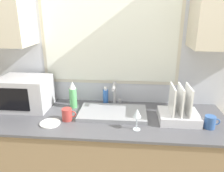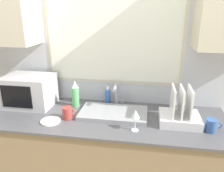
# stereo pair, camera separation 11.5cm
# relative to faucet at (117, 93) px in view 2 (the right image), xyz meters

# --- Properties ---
(countertop) EXTENTS (1.97, 0.69, 0.93)m
(countertop) POSITION_rel_faucet_xyz_m (-0.05, -0.21, -0.60)
(countertop) COLOR #8C7251
(countertop) RESTS_ON ground_plane
(wall_back) EXTENTS (6.00, 0.38, 2.60)m
(wall_back) POSITION_rel_faucet_xyz_m (-0.05, 0.11, 0.36)
(wall_back) COLOR silver
(wall_back) RESTS_ON ground_plane
(sink_basin) EXTENTS (0.56, 0.32, 0.03)m
(sink_basin) POSITION_rel_faucet_xyz_m (-0.00, -0.16, -0.12)
(sink_basin) COLOR gray
(sink_basin) RESTS_ON countertop
(faucet) EXTENTS (0.08, 0.18, 0.23)m
(faucet) POSITION_rel_faucet_xyz_m (0.00, 0.00, 0.00)
(faucet) COLOR #99999E
(faucet) RESTS_ON countertop
(microwave) EXTENTS (0.42, 0.32, 0.28)m
(microwave) POSITION_rel_faucet_xyz_m (-0.79, -0.09, 0.00)
(microwave) COLOR #B2B2B7
(microwave) RESTS_ON countertop
(dish_rack) EXTENTS (0.31, 0.26, 0.29)m
(dish_rack) POSITION_rel_faucet_xyz_m (0.52, -0.23, -0.07)
(dish_rack) COLOR silver
(dish_rack) RESTS_ON countertop
(spray_bottle) EXTENTS (0.07, 0.07, 0.24)m
(spray_bottle) POSITION_rel_faucet_xyz_m (-0.37, -0.05, -0.02)
(spray_bottle) COLOR #59B266
(spray_bottle) RESTS_ON countertop
(soap_bottle) EXTENTS (0.05, 0.05, 0.17)m
(soap_bottle) POSITION_rel_faucet_xyz_m (-0.09, 0.05, -0.06)
(soap_bottle) COLOR blue
(soap_bottle) RESTS_ON countertop
(mug_near_sink) EXTENTS (0.12, 0.08, 0.10)m
(mug_near_sink) POSITION_rel_faucet_xyz_m (-0.36, -0.30, -0.09)
(mug_near_sink) COLOR #A53833
(mug_near_sink) RESTS_ON countertop
(wine_glass) EXTENTS (0.06, 0.06, 0.17)m
(wine_glass) POSITION_rel_faucet_xyz_m (0.19, -0.40, -0.01)
(wine_glass) COLOR silver
(wine_glass) RESTS_ON countertop
(mug_by_rack) EXTENTS (0.11, 0.08, 0.10)m
(mug_by_rack) POSITION_rel_faucet_xyz_m (0.73, -0.32, -0.09)
(mug_by_rack) COLOR #335999
(mug_by_rack) RESTS_ON countertop
(small_plate) EXTENTS (0.16, 0.16, 0.01)m
(small_plate) POSITION_rel_faucet_xyz_m (-0.47, -0.37, -0.13)
(small_plate) COLOR white
(small_plate) RESTS_ON countertop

